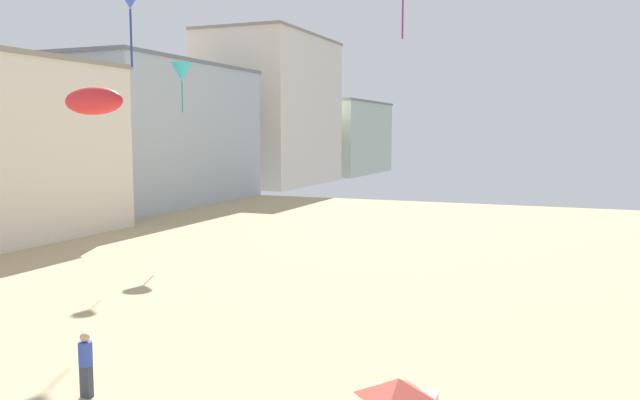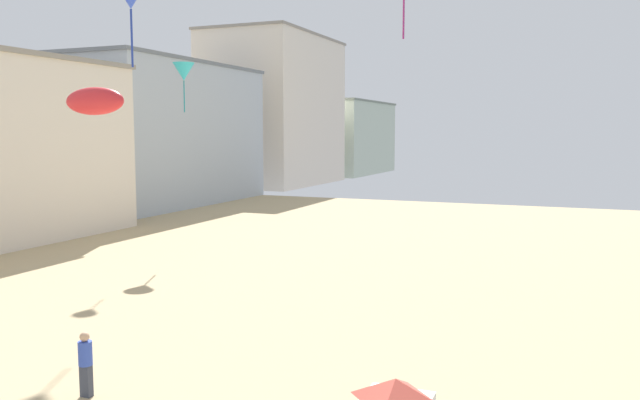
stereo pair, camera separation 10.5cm
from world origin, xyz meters
TOP-DOWN VIEW (x-y plane):
  - boardwalk_hotel_mid at (-26.48, 49.66)m, footprint 10.69×21.62m
  - boardwalk_hotel_far at (-26.48, 73.67)m, footprint 11.84×19.68m
  - boardwalk_hotel_distant at (-26.48, 96.76)m, footprint 12.52×21.52m
  - kite_flyer at (-1.55, 12.64)m, footprint 0.34×0.34m
  - kite_cyan_delta at (-11.49, 31.79)m, footprint 1.22×1.22m
  - kite_red_parafoil at (-5.85, 18.15)m, footprint 2.42×0.67m

SIDE VIEW (x-z plane):
  - kite_flyer at x=-1.55m, z-range 0.10..1.74m
  - boardwalk_hotel_distant at x=-26.48m, z-range 0.01..11.33m
  - boardwalk_hotel_mid at x=-26.48m, z-range 0.01..12.77m
  - kite_red_parafoil at x=-5.85m, z-range 7.09..8.03m
  - boardwalk_hotel_far at x=-26.48m, z-range 0.01..18.39m
  - kite_cyan_delta at x=-11.49m, z-range 8.52..11.30m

